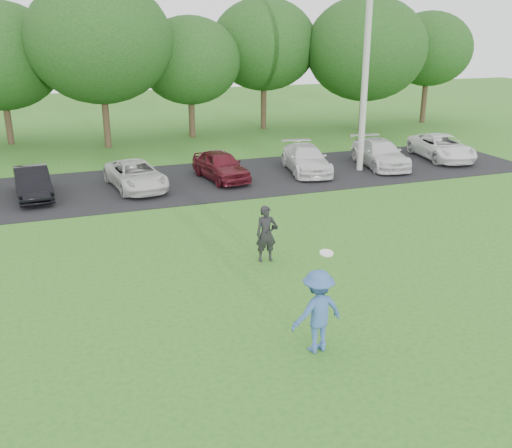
{
  "coord_description": "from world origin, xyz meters",
  "views": [
    {
      "loc": [
        -4.77,
        -9.8,
        6.23
      ],
      "look_at": [
        0.0,
        3.5,
        1.3
      ],
      "focal_mm": 40.0,
      "sensor_mm": 36.0,
      "label": 1
    }
  ],
  "objects": [
    {
      "name": "ground",
      "position": [
        0.0,
        0.0,
        0.0
      ],
      "size": [
        100.0,
        100.0,
        0.0
      ],
      "primitive_type": "plane",
      "color": "#2C6C1F",
      "rests_on": "ground"
    },
    {
      "name": "parking_lot",
      "position": [
        0.0,
        13.0,
        0.01
      ],
      "size": [
        32.0,
        6.5,
        0.03
      ],
      "primitive_type": "cube",
      "color": "black",
      "rests_on": "ground"
    },
    {
      "name": "utility_pole",
      "position": [
        8.19,
        12.41,
        5.11
      ],
      "size": [
        0.28,
        0.28,
        10.21
      ],
      "primitive_type": "cylinder",
      "color": "#A3A39E",
      "rests_on": "ground"
    },
    {
      "name": "frisbee_player",
      "position": [
        -0.21,
        -0.7,
        0.87
      ],
      "size": [
        1.2,
        0.8,
        2.1
      ],
      "color": "#385C9E",
      "rests_on": "ground"
    },
    {
      "name": "camera_bystander",
      "position": [
        0.47,
        3.98,
        0.8
      ],
      "size": [
        0.62,
        0.45,
        1.59
      ],
      "color": "black",
      "rests_on": "ground"
    },
    {
      "name": "parked_cars",
      "position": [
        1.45,
        12.91,
        0.61
      ],
      "size": [
        28.35,
        4.8,
        1.22
      ],
      "color": "#58131B",
      "rests_on": "parking_lot"
    },
    {
      "name": "tree_row",
      "position": [
        1.51,
        22.76,
        4.91
      ],
      "size": [
        42.39,
        9.85,
        8.64
      ],
      "color": "#38281C",
      "rests_on": "ground"
    }
  ]
}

